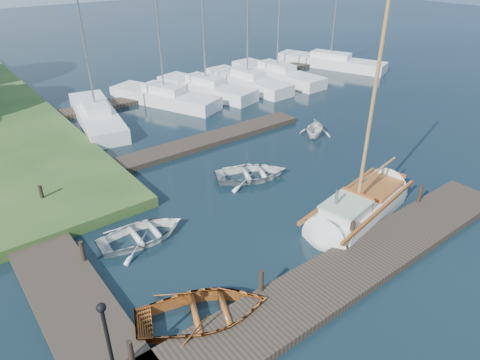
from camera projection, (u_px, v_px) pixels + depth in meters
ground at (240, 204)px, 19.09m from camera, size 160.00×160.00×0.00m
near_dock at (345, 272)px, 14.86m from camera, size 18.00×2.20×0.30m
left_dock at (40, 246)px, 16.12m from camera, size 2.20×18.00×0.30m
far_dock at (199, 143)px, 24.60m from camera, size 14.00×1.60×0.30m
pontoon at (218, 82)px, 35.47m from camera, size 30.00×1.60×0.30m
mooring_post_0 at (131, 352)px, 11.27m from camera, size 0.16×0.16×0.80m
mooring_post_1 at (261, 281)px, 13.68m from camera, size 0.16×0.16×0.80m
mooring_post_2 at (352, 230)px, 16.09m from camera, size 0.16×0.16×0.80m
mooring_post_3 at (420, 193)px, 18.50m from camera, size 0.16×0.16×0.80m
mooring_post_4 at (82, 251)px, 15.01m from camera, size 0.16×0.16×0.80m
mooring_post_5 at (41, 194)px, 18.48m from camera, size 0.16×0.16×0.80m
lamp_post at (106, 330)px, 10.44m from camera, size 0.24×0.24×2.44m
sailboat at (360, 208)px, 18.14m from camera, size 7.39×3.22×9.83m
dinghy at (204, 310)px, 12.94m from camera, size 4.89×4.26×0.85m
tender_a at (142, 232)px, 16.58m from camera, size 3.56×2.65×0.71m
tender_c at (251, 172)px, 20.98m from camera, size 4.30×3.80×0.74m
tender_d at (315, 126)px, 25.58m from camera, size 3.03×2.95×1.22m
marina_boat_0 at (96, 115)px, 27.49m from camera, size 3.80×9.01×10.39m
marina_boat_2 at (164, 96)px, 30.86m from camera, size 5.33×8.71×11.79m
marina_boat_3 at (206, 87)px, 32.88m from camera, size 4.32×8.78×11.63m
marina_boat_4 at (247, 80)px, 34.52m from camera, size 2.72×8.51×10.00m
marina_boat_5 at (277, 73)px, 36.49m from camera, size 2.72×9.43×11.81m
marina_boat_7 at (330, 61)px, 40.21m from camera, size 5.61×10.35×10.41m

